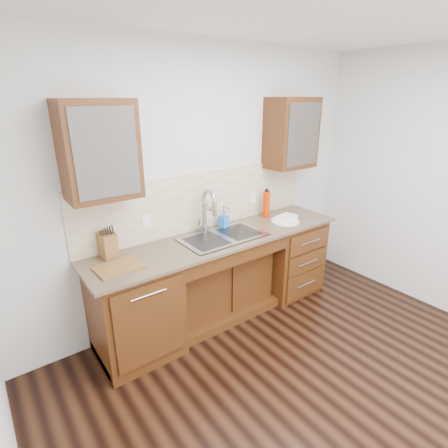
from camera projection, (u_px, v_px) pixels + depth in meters
ground at (332, 408)px, 2.70m from camera, size 4.00×3.50×0.10m
wall_back at (201, 186)px, 3.57m from camera, size 4.00×0.10×2.70m
base_cabinet_left at (135, 310)px, 3.08m from camera, size 0.70×0.62×0.88m
base_cabinet_center at (217, 282)px, 3.71m from camera, size 1.20×0.44×0.70m
base_cabinet_right at (286, 255)px, 4.14m from camera, size 0.70×0.62×0.88m
countertop at (222, 238)px, 3.44m from camera, size 2.70×0.65×0.03m
backsplash at (204, 201)px, 3.57m from camera, size 2.70×0.02×0.59m
sink at (223, 245)px, 3.46m from camera, size 0.84×0.46×0.19m
faucet at (204, 213)px, 3.49m from camera, size 0.04×0.04×0.40m
filter_tap at (224, 216)px, 3.67m from camera, size 0.02×0.02×0.24m
upper_cabinet_left at (99, 151)px, 2.65m from camera, size 0.55×0.34×0.75m
upper_cabinet_right at (291, 133)px, 3.82m from camera, size 0.55×0.34×0.75m
outlet_left at (147, 222)px, 3.23m from camera, size 0.08×0.01×0.12m
outlet_right at (253, 198)px, 3.95m from camera, size 0.08×0.01×0.12m
soap_bottle at (224, 219)px, 3.63m from camera, size 0.11×0.11×0.19m
water_bottle at (266, 204)px, 3.94m from camera, size 0.10×0.10×0.30m
plate at (285, 221)px, 3.83m from camera, size 0.39×0.39×0.02m
dish_towel at (286, 217)px, 3.88m from camera, size 0.25×0.20×0.04m
knife_block at (107, 245)px, 2.99m from camera, size 0.13×0.20×0.22m
cutting_board at (119, 267)px, 2.81m from camera, size 0.39×0.28×0.02m
cup_left_a at (83, 159)px, 2.60m from camera, size 0.17×0.17×0.10m
cup_left_b at (120, 156)px, 2.76m from camera, size 0.11×0.11×0.09m
cup_right_a at (286, 139)px, 3.80m from camera, size 0.13×0.13×0.10m
cup_right_b at (293, 138)px, 3.86m from camera, size 0.13×0.13×0.10m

